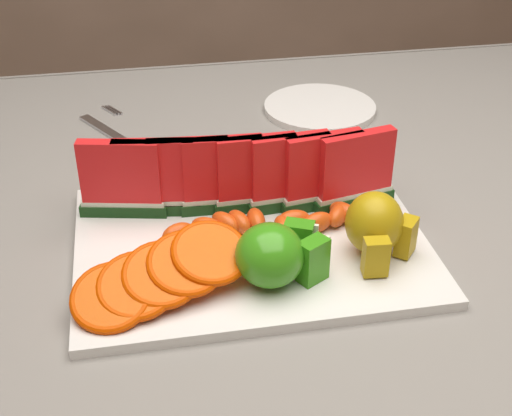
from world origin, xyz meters
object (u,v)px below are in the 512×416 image
object	(u,v)px
pear_cluster	(376,226)
side_plate	(320,108)
apple_cluster	(276,254)
fork	(113,132)
platter	(251,244)

from	to	relation	value
pear_cluster	side_plate	bearing A→B (deg)	83.50
apple_cluster	pear_cluster	xyz separation A→B (m)	(0.12, 0.03, 0.01)
side_plate	fork	world-z (taller)	side_plate
platter	pear_cluster	bearing A→B (deg)	-22.09
apple_cluster	side_plate	size ratio (longest dim) A/B	0.50
platter	side_plate	size ratio (longest dim) A/B	1.89
pear_cluster	side_plate	world-z (taller)	pear_cluster
platter	fork	xyz separation A→B (m)	(-0.15, 0.33, -0.00)
apple_cluster	pear_cluster	bearing A→B (deg)	12.19
side_plate	fork	distance (m)	0.33
apple_cluster	side_plate	distance (m)	0.47
platter	pear_cluster	distance (m)	0.15
platter	pear_cluster	world-z (taller)	pear_cluster
platter	apple_cluster	distance (m)	0.09
apple_cluster	platter	bearing A→B (deg)	99.53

